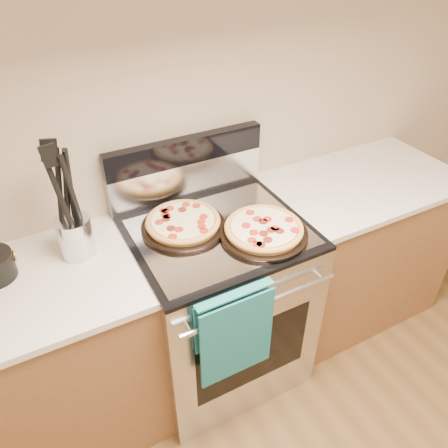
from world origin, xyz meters
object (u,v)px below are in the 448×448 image
utensil_crock (76,237)px  range_body (218,304)px  pepperoni_pizza_back (183,223)px  pepperoni_pizza_front (264,230)px

utensil_crock → range_body: bearing=-12.6°
range_body → pepperoni_pizza_back: size_ratio=2.50×
pepperoni_pizza_back → pepperoni_pizza_front: size_ratio=0.97×
pepperoni_pizza_back → pepperoni_pizza_front: bearing=-36.4°
range_body → utensil_crock: 0.80m
pepperoni_pizza_front → pepperoni_pizza_back: bearing=143.6°
range_body → pepperoni_pizza_back: pepperoni_pizza_back is taller
range_body → utensil_crock: (-0.57, 0.13, 0.55)m
range_body → utensil_crock: size_ratio=5.24×
range_body → pepperoni_pizza_front: pepperoni_pizza_front is taller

